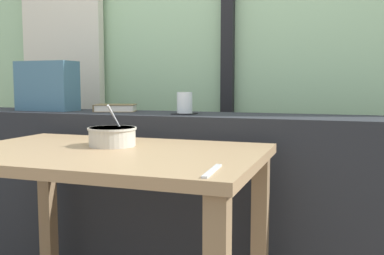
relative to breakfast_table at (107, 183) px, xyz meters
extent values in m
cube|color=#9EC699|center=(0.02, 1.16, 0.78)|extent=(4.80, 0.08, 2.80)
cube|color=beige|center=(-0.92, 1.06, 0.63)|extent=(0.56, 0.06, 2.50)
cube|color=black|center=(0.16, 1.09, 0.68)|extent=(0.07, 0.05, 2.60)
cube|color=#23262B|center=(0.02, 0.62, -0.21)|extent=(2.80, 0.37, 0.82)
cube|color=#826849|center=(-0.49, 0.31, -0.27)|extent=(0.06, 0.06, 0.70)
cube|color=#826849|center=(0.49, 0.31, -0.27)|extent=(0.06, 0.06, 0.70)
cube|color=#997A56|center=(0.00, 0.00, 0.10)|extent=(1.08, 0.71, 0.03)
cube|color=black|center=(0.08, 0.59, 0.21)|extent=(0.10, 0.10, 0.00)
cylinder|color=white|center=(0.08, 0.59, 0.26)|extent=(0.07, 0.07, 0.10)
cylinder|color=#BC3D51|center=(0.08, 0.59, 0.25)|extent=(0.07, 0.07, 0.08)
cube|color=brown|center=(-0.33, 0.67, 0.21)|extent=(0.24, 0.21, 0.00)
cube|color=silver|center=(-0.33, 0.67, 0.22)|extent=(0.23, 0.20, 0.03)
cube|color=brown|center=(-0.33, 0.67, 0.24)|extent=(0.24, 0.21, 0.00)
cube|color=brown|center=(-0.42, 0.64, 0.22)|extent=(0.05, 0.15, 0.04)
cube|color=#426B84|center=(-0.71, 0.62, 0.34)|extent=(0.32, 0.15, 0.26)
cylinder|color=#BCB7A8|center=(-0.03, 0.09, 0.15)|extent=(0.17, 0.17, 0.07)
cylinder|color=#BCB7A8|center=(-0.03, 0.09, 0.18)|extent=(0.18, 0.18, 0.01)
cylinder|color=brown|center=(-0.03, 0.09, 0.15)|extent=(0.15, 0.15, 0.05)
cylinder|color=silver|center=(-0.02, 0.12, 0.21)|extent=(0.02, 0.12, 0.13)
ellipsoid|color=silver|center=(-0.02, 0.14, 0.16)|extent=(0.03, 0.05, 0.01)
cube|color=silver|center=(0.46, -0.25, 0.12)|extent=(0.03, 0.17, 0.01)
camera|label=1|loc=(0.78, -1.33, 0.35)|focal=40.86mm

